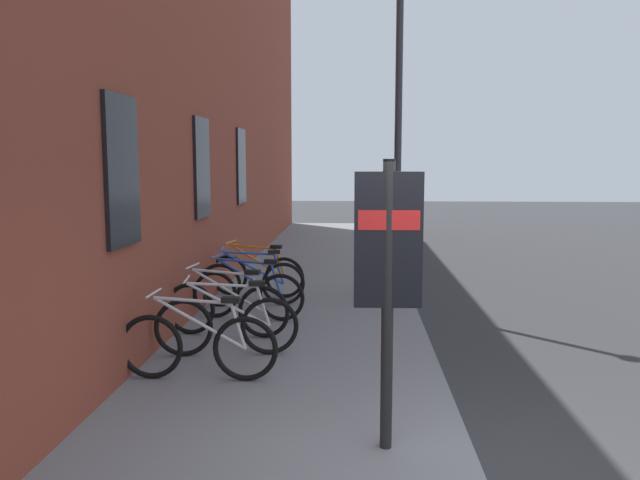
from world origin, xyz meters
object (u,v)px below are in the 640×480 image
Objects in this scene: bicycle_mid_rack at (227,324)px; street_lamp at (399,103)px; bicycle_leaning_wall at (252,283)px; pedestrian_near_bus at (381,243)px; transit_info_sign at (388,259)px; bicycle_end_of_row at (248,294)px; bicycle_nearest_sign at (227,308)px; bicycle_under_window at (257,275)px; bicycle_far_end at (199,345)px.

street_lamp is (3.34, -2.27, 2.96)m from bicycle_mid_rack.
bicycle_leaning_wall is at bearing 2.95° from bicycle_mid_rack.
transit_info_sign is at bearing 178.30° from pedestrian_near_bus.
bicycle_mid_rack is at bearing 151.16° from pedestrian_near_bus.
bicycle_nearest_sign is at bearing 172.10° from bicycle_end_of_row.
bicycle_mid_rack and bicycle_under_window have the same top height.
bicycle_nearest_sign is at bearing 135.19° from street_lamp.
bicycle_mid_rack is at bearing -177.00° from bicycle_under_window.
street_lamp reaches higher than bicycle_nearest_sign.
bicycle_end_of_row is 1.00× the size of bicycle_leaning_wall.
street_lamp reaches higher than pedestrian_near_bus.
bicycle_far_end is 0.31× the size of street_lamp.
bicycle_far_end is 3.61m from bicycle_leaning_wall.
transit_info_sign is (-5.16, -1.97, 1.21)m from bicycle_leaning_wall.
street_lamp is (0.63, -2.41, 2.96)m from bicycle_leaning_wall.
bicycle_far_end is 1.01× the size of bicycle_end_of_row.
bicycle_nearest_sign is (1.77, 0.05, 0.00)m from bicycle_far_end.
street_lamp is at bearing -93.12° from bicycle_under_window.
bicycle_end_of_row is at bearing 1.64° from bicycle_mid_rack.
pedestrian_near_bus is at bearing -85.27° from bicycle_under_window.
bicycle_nearest_sign is 4.57m from street_lamp.
bicycle_nearest_sign is 1.01× the size of bicycle_under_window.
bicycle_leaning_wall is 0.76m from bicycle_under_window.
bicycle_leaning_wall is at bearing 5.58° from bicycle_end_of_row.
bicycle_far_end and bicycle_mid_rack have the same top height.
street_lamp is (2.47, -2.45, 2.96)m from bicycle_nearest_sign.
pedestrian_near_bus is (6.10, -0.18, -0.65)m from transit_info_sign.
bicycle_far_end is 0.91m from bicycle_mid_rack.
bicycle_far_end and bicycle_nearest_sign have the same top height.
bicycle_leaning_wall is (2.71, 0.14, 0.00)m from bicycle_mid_rack.
pedestrian_near_bus is (0.18, -2.19, 0.56)m from bicycle_under_window.
street_lamp is at bearing -4.32° from transit_info_sign.
bicycle_under_window is at bearing 94.73° from pedestrian_near_bus.
bicycle_nearest_sign is at bearing 31.26° from transit_info_sign.
bicycle_nearest_sign is 4.07m from transit_info_sign.
bicycle_far_end is 1.14× the size of pedestrian_near_bus.
bicycle_far_end and bicycle_under_window have the same top height.
bicycle_far_end is 0.74× the size of transit_info_sign.
transit_info_sign reaches higher than bicycle_under_window.
bicycle_far_end is at bearing 150.41° from street_lamp.
bicycle_end_of_row is at bearing -7.90° from bicycle_nearest_sign.
bicycle_under_window is 2.27m from pedestrian_near_bus.
bicycle_mid_rack is at bearing -168.13° from bicycle_nearest_sign.
bicycle_mid_rack is 1.00× the size of bicycle_leaning_wall.
bicycle_leaning_wall is at bearing -1.35° from bicycle_nearest_sign.
bicycle_under_window is (0.76, 0.04, 0.00)m from bicycle_leaning_wall.
bicycle_nearest_sign is at bearing 11.87° from bicycle_mid_rack.
bicycle_under_window is at bearing 18.78° from transit_info_sign.
bicycle_mid_rack and bicycle_leaning_wall have the same top height.
bicycle_leaning_wall is 1.14× the size of pedestrian_near_bus.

